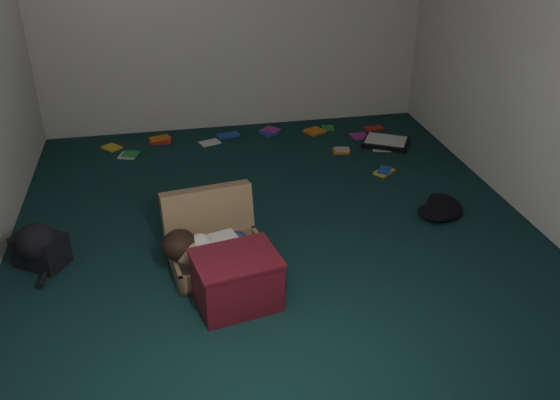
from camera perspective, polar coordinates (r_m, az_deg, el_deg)
name	(u,v)px	position (r m, az deg, el deg)	size (l,w,h in m)	color
floor	(276,231)	(4.59, -0.37, -2.95)	(4.50, 4.50, 0.00)	#0F2C2C
wall_back	(232,3)	(6.23, -4.64, 18.37)	(4.50, 4.50, 0.00)	silver
wall_front	(402,245)	(2.07, 11.68, -4.29)	(4.50, 4.50, 0.00)	silver
wall_right	(545,50)	(4.84, 24.14, 13.06)	(4.50, 4.50, 0.00)	silver
suitcase	(215,241)	(4.22, -6.30, -3.98)	(0.74, 0.73, 0.48)	#947752
person	(214,250)	(4.05, -6.38, -4.79)	(0.72, 0.35, 0.30)	white
maroon_bin	(237,280)	(3.76, -4.19, -7.70)	(0.59, 0.50, 0.36)	maroon
backpack	(40,249)	(4.47, -22.07, -4.38)	(0.42, 0.34, 0.25)	black
clothing_pile	(444,206)	(4.96, 15.47, -0.58)	(0.44, 0.36, 0.14)	black
paper_tray	(386,142)	(6.15, 10.14, 5.50)	(0.55, 0.50, 0.06)	black
book_scatter	(277,142)	(6.12, -0.33, 5.62)	(2.96, 1.37, 0.02)	gold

